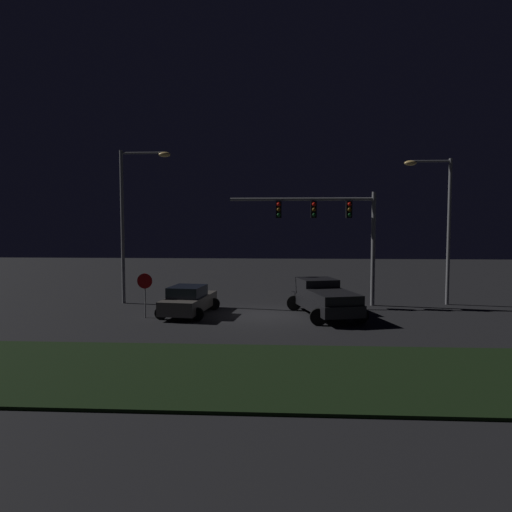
{
  "coord_description": "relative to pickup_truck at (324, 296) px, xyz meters",
  "views": [
    {
      "loc": [
        1.12,
        -23.91,
        4.65
      ],
      "look_at": [
        -0.3,
        1.19,
        2.96
      ],
      "focal_mm": 32.85,
      "sensor_mm": 36.0,
      "label": 1
    }
  ],
  "objects": [
    {
      "name": "grass_median",
      "position": [
        -3.23,
        -9.51,
        -0.95
      ],
      "size": [
        20.03,
        6.41,
        0.1
      ],
      "primitive_type": "cube",
      "color": "black",
      "rests_on": "ground_plane"
    },
    {
      "name": "car_sedan",
      "position": [
        -6.94,
        -0.06,
        -0.26
      ],
      "size": [
        2.84,
        4.59,
        1.51
      ],
      "rotation": [
        0.0,
        0.0,
        1.45
      ],
      "color": "#514C47",
      "rests_on": "ground_plane"
    },
    {
      "name": "pickup_truck",
      "position": [
        0.0,
        0.0,
        0.0
      ],
      "size": [
        3.81,
        5.74,
        1.8
      ],
      "rotation": [
        0.0,
        0.0,
        1.84
      ],
      "color": "black",
      "rests_on": "ground_plane"
    },
    {
      "name": "traffic_signal_gantry",
      "position": [
        0.63,
        3.24,
        3.9
      ],
      "size": [
        8.32,
        0.56,
        6.5
      ],
      "color": "slate",
      "rests_on": "ground_plane"
    },
    {
      "name": "street_lamp_left",
      "position": [
        -10.9,
        3.22,
        4.6
      ],
      "size": [
        3.01,
        0.44,
        8.94
      ],
      "color": "slate",
      "rests_on": "ground_plane"
    },
    {
      "name": "ground_plane",
      "position": [
        -3.23,
        0.15,
        -1.0
      ],
      "size": [
        80.0,
        80.0,
        0.0
      ],
      "primitive_type": "plane",
      "color": "black"
    },
    {
      "name": "street_lamp_right",
      "position": [
        6.96,
        3.85,
        4.29
      ],
      "size": [
        2.72,
        0.44,
        8.43
      ],
      "color": "slate",
      "rests_on": "ground_plane"
    },
    {
      "name": "stop_sign",
      "position": [
        -8.94,
        -1.01,
        0.56
      ],
      "size": [
        0.76,
        0.08,
        2.23
      ],
      "color": "slate",
      "rests_on": "ground_plane"
    }
  ]
}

